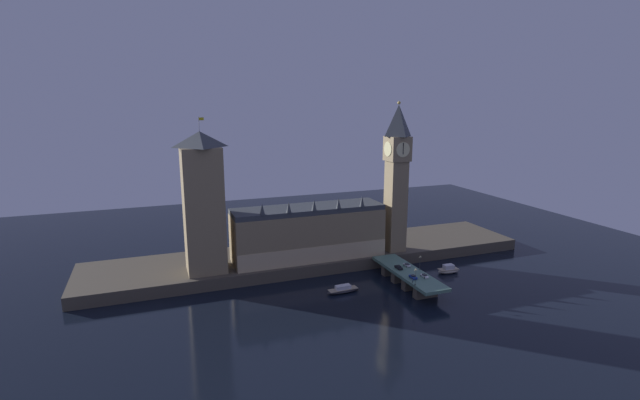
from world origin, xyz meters
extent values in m
plane|color=black|center=(0.00, 0.00, 0.00)|extent=(400.00, 400.00, 0.00)
cube|color=#4C4438|center=(0.00, 39.00, 2.77)|extent=(220.00, 42.00, 5.53)
cube|color=#8E7A56|center=(-5.24, 30.57, 16.92)|extent=(72.46, 20.15, 22.77)
cube|color=#D5B989|center=(-5.24, 20.38, 9.63)|extent=(72.46, 0.20, 8.20)
cube|color=#383D42|center=(-5.24, 30.57, 29.50)|extent=(72.46, 18.53, 2.40)
cone|color=#383D42|center=(-29.40, 22.01, 33.20)|extent=(2.40, 2.40, 5.01)
cone|color=#383D42|center=(-17.32, 22.01, 33.20)|extent=(2.40, 2.40, 5.01)
cone|color=#383D42|center=(-5.24, 22.01, 33.20)|extent=(2.40, 2.40, 5.01)
cone|color=#383D42|center=(6.83, 22.01, 33.20)|extent=(2.40, 2.40, 5.01)
cone|color=#383D42|center=(18.91, 22.01, 33.20)|extent=(2.40, 2.40, 5.01)
cube|color=#8E7A56|center=(39.28, 25.90, 28.31)|extent=(8.80, 8.80, 45.56)
cube|color=#8E7A56|center=(39.28, 25.90, 57.04)|extent=(10.38, 10.38, 11.89)
cylinder|color=beige|center=(39.28, 20.58, 57.04)|extent=(7.20, 0.25, 7.20)
cylinder|color=beige|center=(39.28, 31.22, 57.04)|extent=(7.20, 0.25, 7.20)
cylinder|color=beige|center=(44.60, 25.90, 57.04)|extent=(0.25, 7.20, 7.20)
cylinder|color=beige|center=(33.96, 25.90, 57.04)|extent=(0.25, 7.20, 7.20)
cube|color=black|center=(39.28, 20.40, 57.58)|extent=(0.36, 0.10, 5.40)
pyramid|color=#383D42|center=(39.28, 25.90, 70.52)|extent=(10.38, 10.38, 15.07)
sphere|color=gold|center=(39.28, 25.90, 78.85)|extent=(1.60, 1.60, 1.60)
cube|color=#8E7A56|center=(-53.67, 29.81, 33.10)|extent=(16.61, 16.61, 55.13)
pyramid|color=#383D42|center=(-53.67, 29.81, 63.97)|extent=(16.95, 16.95, 6.62)
cylinder|color=#99999E|center=(-53.67, 29.81, 70.28)|extent=(0.24, 0.24, 6.00)
cube|color=gold|center=(-52.57, 29.81, 72.38)|extent=(2.00, 0.08, 1.20)
cube|color=slate|center=(29.11, -5.00, 5.72)|extent=(12.12, 46.00, 1.40)
cube|color=#4C4438|center=(29.11, -18.80, 2.51)|extent=(10.30, 3.20, 5.02)
cube|color=#4C4438|center=(29.11, -9.60, 2.51)|extent=(10.30, 3.20, 5.02)
cube|color=#4C4438|center=(29.11, -0.40, 2.51)|extent=(10.30, 3.20, 5.02)
cube|color=#4C4438|center=(29.11, 8.80, 2.51)|extent=(10.30, 3.20, 5.02)
cube|color=black|center=(26.44, -1.10, 7.05)|extent=(1.89, 4.48, 0.92)
cube|color=black|center=(26.44, -1.10, 7.74)|extent=(1.55, 2.02, 0.45)
cylinder|color=black|center=(25.54, 0.29, 6.74)|extent=(0.22, 0.64, 0.64)
cylinder|color=black|center=(27.34, 0.29, 6.74)|extent=(0.22, 0.64, 0.64)
cylinder|color=black|center=(25.54, -2.49, 6.74)|extent=(0.22, 0.64, 0.64)
cylinder|color=black|center=(27.34, -2.49, 6.74)|extent=(0.22, 0.64, 0.64)
cube|color=navy|center=(26.44, -13.15, 7.04)|extent=(1.98, 3.94, 0.89)
cube|color=black|center=(26.44, -13.15, 7.71)|extent=(1.62, 1.77, 0.45)
cylinder|color=black|center=(25.50, -11.93, 6.74)|extent=(0.22, 0.64, 0.64)
cylinder|color=black|center=(27.38, -11.93, 6.74)|extent=(0.22, 0.64, 0.64)
cylinder|color=black|center=(25.50, -14.37, 6.74)|extent=(0.22, 0.64, 0.64)
cylinder|color=black|center=(27.38, -14.37, 6.74)|extent=(0.22, 0.64, 0.64)
cube|color=white|center=(31.77, -13.59, 6.94)|extent=(1.76, 4.19, 0.69)
cube|color=black|center=(31.77, -13.59, 7.51)|extent=(1.44, 1.89, 0.45)
cylinder|color=black|center=(32.61, -14.89, 6.74)|extent=(0.22, 0.64, 0.64)
cylinder|color=black|center=(30.94, -14.89, 6.74)|extent=(0.22, 0.64, 0.64)
cylinder|color=black|center=(32.61, -12.29, 6.74)|extent=(0.22, 0.64, 0.64)
cylinder|color=black|center=(30.94, -12.29, 6.74)|extent=(0.22, 0.64, 0.64)
cube|color=silver|center=(31.77, 0.58, 6.94)|extent=(1.90, 3.85, 0.68)
cube|color=black|center=(31.77, 0.58, 7.50)|extent=(1.56, 1.73, 0.45)
cylinder|color=black|center=(32.67, -0.61, 6.74)|extent=(0.22, 0.64, 0.64)
cylinder|color=black|center=(30.87, -0.61, 6.74)|extent=(0.22, 0.64, 0.64)
cylinder|color=black|center=(32.67, 1.78, 6.74)|extent=(0.22, 0.64, 0.64)
cylinder|color=black|center=(30.87, 1.78, 6.74)|extent=(0.22, 0.64, 0.64)
cylinder|color=black|center=(23.77, -17.22, 6.81)|extent=(0.28, 0.28, 0.79)
cylinder|color=navy|center=(23.77, -17.22, 7.54)|extent=(0.38, 0.38, 0.66)
sphere|color=tan|center=(23.77, -17.22, 7.97)|extent=(0.21, 0.21, 0.21)
cylinder|color=#2D3333|center=(23.37, -19.72, 6.67)|extent=(0.56, 0.56, 0.50)
cylinder|color=#2D3333|center=(23.37, -19.72, 9.79)|extent=(0.18, 0.18, 5.74)
sphere|color=#F9E5A3|center=(23.37, -19.72, 13.20)|extent=(0.60, 0.60, 0.60)
sphere|color=#F9E5A3|center=(22.92, -19.72, 12.85)|extent=(0.44, 0.44, 0.44)
sphere|color=#F9E5A3|center=(23.82, -19.72, 12.85)|extent=(0.44, 0.44, 0.44)
cylinder|color=#2D3333|center=(34.84, -5.00, 6.67)|extent=(0.56, 0.56, 0.50)
cylinder|color=#2D3333|center=(34.84, -5.00, 9.43)|extent=(0.18, 0.18, 5.03)
sphere|color=#F9E5A3|center=(34.84, -5.00, 12.50)|extent=(0.60, 0.60, 0.60)
sphere|color=#F9E5A3|center=(34.39, -5.00, 12.15)|extent=(0.44, 0.44, 0.44)
sphere|color=#F9E5A3|center=(35.29, -5.00, 12.15)|extent=(0.44, 0.44, 0.44)
ellipsoid|color=#28282D|center=(-1.10, -2.56, 0.79)|extent=(14.81, 5.25, 1.59)
cube|color=tan|center=(-1.10, -2.56, 1.52)|extent=(13.01, 4.26, 0.24)
cube|color=silver|center=(-1.10, -2.56, 2.43)|extent=(6.70, 3.13, 1.59)
ellipsoid|color=#B2A893|center=(54.71, 1.06, 1.00)|extent=(10.93, 5.36, 2.00)
cube|color=tan|center=(54.71, 1.06, 1.91)|extent=(9.60, 4.32, 0.24)
cube|color=silver|center=(54.71, 1.06, 3.04)|extent=(4.95, 3.25, 2.00)
camera|label=1|loc=(-74.68, -171.72, 79.89)|focal=26.00mm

